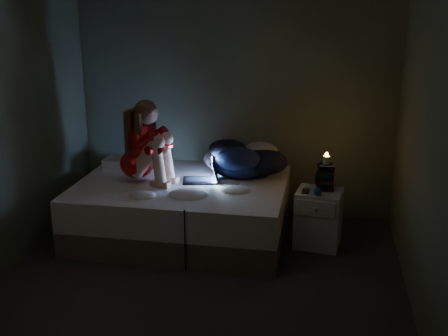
% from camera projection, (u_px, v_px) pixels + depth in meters
% --- Properties ---
extents(floor, '(3.60, 3.80, 0.02)m').
position_uv_depth(floor, '(198.00, 289.00, 4.87)').
color(floor, black).
rests_on(floor, ground).
extents(wall_back, '(3.60, 0.02, 2.60)m').
position_uv_depth(wall_back, '(234.00, 102.00, 6.28)').
color(wall_back, '#41483B').
rests_on(wall_back, ground).
extents(wall_front, '(3.60, 0.02, 2.60)m').
position_uv_depth(wall_front, '(106.00, 243.00, 2.69)').
color(wall_front, '#41483B').
rests_on(wall_front, ground).
extents(wall_right, '(0.02, 3.80, 2.60)m').
position_uv_depth(wall_right, '(430.00, 155.00, 4.17)').
color(wall_right, '#41483B').
rests_on(wall_right, ground).
extents(bed, '(2.15, 1.61, 0.59)m').
position_uv_depth(bed, '(183.00, 208.00, 5.88)').
color(bed, beige).
rests_on(bed, ground).
extents(pillow, '(0.40, 0.29, 0.12)m').
position_uv_depth(pillow, '(123.00, 163.00, 6.24)').
color(pillow, white).
rests_on(pillow, bed).
extents(woman, '(0.61, 0.48, 0.87)m').
position_uv_depth(woman, '(136.00, 140.00, 5.73)').
color(woman, '#A8181A').
rests_on(woman, bed).
extents(laptop, '(0.41, 0.33, 0.26)m').
position_uv_depth(laptop, '(200.00, 170.00, 5.77)').
color(laptop, black).
rests_on(laptop, bed).
extents(clothes_pile, '(0.80, 0.71, 0.41)m').
position_uv_depth(clothes_pile, '(239.00, 157.00, 5.95)').
color(clothes_pile, '#161C3B').
rests_on(clothes_pile, bed).
extents(nightstand, '(0.49, 0.45, 0.59)m').
position_uv_depth(nightstand, '(318.00, 218.00, 5.62)').
color(nightstand, silver).
rests_on(nightstand, ground).
extents(book_stack, '(0.19, 0.25, 0.25)m').
position_uv_depth(book_stack, '(325.00, 177.00, 5.57)').
color(book_stack, black).
rests_on(book_stack, nightstand).
extents(candle, '(0.07, 0.07, 0.08)m').
position_uv_depth(candle, '(326.00, 161.00, 5.52)').
color(candle, beige).
rests_on(candle, book_stack).
extents(phone, '(0.09, 0.15, 0.01)m').
position_uv_depth(phone, '(306.00, 192.00, 5.49)').
color(phone, black).
rests_on(phone, nightstand).
extents(blue_orb, '(0.08, 0.08, 0.08)m').
position_uv_depth(blue_orb, '(320.00, 192.00, 5.40)').
color(blue_orb, navy).
rests_on(blue_orb, nightstand).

